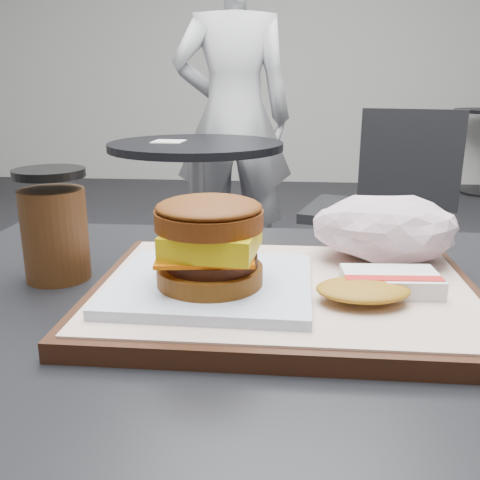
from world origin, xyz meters
name	(u,v)px	position (x,y,z in m)	size (l,w,h in m)	color
customer_table	(260,466)	(0.00, 0.00, 0.58)	(0.80, 0.60, 0.77)	#A5A5AA
serving_tray	(285,293)	(0.02, 0.02, 0.78)	(0.38, 0.28, 0.02)	black
breakfast_sandwich	(210,252)	(-0.05, -0.01, 0.83)	(0.19, 0.17, 0.09)	white
hash_brown	(378,285)	(0.11, -0.01, 0.80)	(0.12, 0.10, 0.02)	silver
crumpled_wrapper	(386,228)	(0.13, 0.11, 0.83)	(0.16, 0.13, 0.07)	silver
coffee_cup	(55,229)	(-0.23, 0.06, 0.83)	(0.08, 0.08, 0.12)	#422310
neighbor_table	(197,191)	(-0.35, 1.65, 0.55)	(0.70, 0.70, 0.75)	black
napkin	(169,141)	(-0.46, 1.65, 0.75)	(0.12, 0.12, 0.00)	white
neighbor_chair	(376,200)	(0.39, 1.73, 0.51)	(0.65, 0.52, 0.88)	#ABABB1
patron	(233,118)	(-0.26, 2.21, 0.81)	(0.59, 0.39, 1.62)	silver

